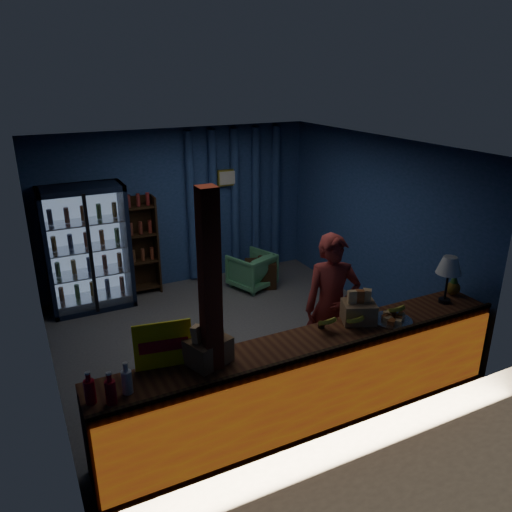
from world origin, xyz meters
The scene contains 19 objects.
ground centered at (0.00, 0.00, 0.00)m, with size 4.60×4.60×0.00m, color #515154.
room_walls centered at (0.00, 0.00, 1.57)m, with size 4.60×4.60×4.60m.
counter centered at (0.00, -1.91, 0.48)m, with size 4.40×0.57×0.99m.
support_post centered at (-1.05, -1.90, 1.30)m, with size 0.16×0.16×2.60m, color maroon.
beverage_cooler centered at (-1.55, 1.92, 0.93)m, with size 1.20×0.62×1.90m.
bottle_shelf centered at (-0.70, 2.06, 0.79)m, with size 0.50×0.28×1.60m.
curtain_folds centered at (1.00, 2.14, 1.30)m, with size 1.74×0.14×2.50m.
framed_picture centered at (0.85, 2.10, 1.75)m, with size 0.36×0.04×0.28m.
shopkeeper centered at (0.67, -1.28, 0.88)m, with size 0.64×0.42×1.76m, color maroon.
green_chair centered at (0.97, 1.43, 0.30)m, with size 0.64×0.66×0.60m, color #52A56C.
side_table centered at (1.11, 1.38, 0.23)m, with size 0.59×0.51×0.54m.
yellow_sign centered at (-1.43, -1.68, 1.16)m, with size 0.53×0.19×0.42m.
soda_bottles centered at (-1.97, -1.97, 1.07)m, with size 0.38×0.17×0.29m.
snack_box_left centered at (-1.06, -1.81, 1.09)m, with size 0.45×0.41×0.39m.
snack_box_centre centered at (0.65, -1.79, 1.08)m, with size 0.42×0.39×0.36m.
pastry_tray centered at (0.97, -1.96, 0.97)m, with size 0.42×0.42×0.07m.
banana_bunches centered at (0.63, -1.82, 1.04)m, with size 1.06×0.30×0.17m.
table_lamp centered at (1.82, -1.86, 1.39)m, with size 0.28×0.28×0.56m.
pineapple centered at (2.05, -1.76, 1.07)m, with size 0.16×0.16×0.28m.
Camera 1 is at (-2.42, -5.52, 3.46)m, focal length 35.00 mm.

